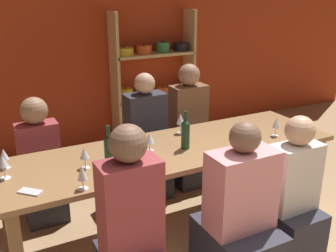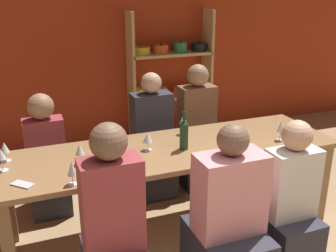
{
  "view_description": "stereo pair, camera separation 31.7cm",
  "coord_description": "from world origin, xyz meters",
  "px_view_note": "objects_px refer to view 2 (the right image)",
  "views": [
    {
      "loc": [
        -1.52,
        -0.95,
        1.97
      ],
      "look_at": [
        -0.15,
        1.7,
        0.9
      ],
      "focal_mm": 42.0,
      "sensor_mm": 36.0,
      "label": 1
    },
    {
      "loc": [
        -1.23,
        -1.08,
        1.97
      ],
      "look_at": [
        -0.15,
        1.7,
        0.9
      ],
      "focal_mm": 42.0,
      "sensor_mm": 36.0,
      "label": 2
    }
  ],
  "objects_px": {
    "wine_glass_red_b": "(281,127)",
    "wine_glass_red_d": "(80,150)",
    "shelf_unit": "(169,89)",
    "cell_phone": "(23,184)",
    "person_near_a": "(288,213)",
    "person_near_c": "(114,248)",
    "person_far_c": "(152,150)",
    "person_far_b": "(47,167)",
    "wine_bottle_dark": "(103,149)",
    "wine_glass_red_a": "(72,169)",
    "wine_glass_empty_b": "(1,155)",
    "person_far_a": "(196,140)",
    "wine_glass_white_a": "(148,138)",
    "wine_bottle_green": "(184,134)",
    "dining_table": "(173,157)",
    "wine_glass_empty_a": "(4,148)",
    "wine_glass_red_c": "(183,120)",
    "person_near_b": "(227,234)"
  },
  "relations": [
    {
      "from": "dining_table",
      "to": "person_near_b",
      "type": "bearing_deg",
      "value": -84.12
    },
    {
      "from": "wine_glass_red_b",
      "to": "wine_glass_red_d",
      "type": "bearing_deg",
      "value": 175.57
    },
    {
      "from": "wine_glass_white_a",
      "to": "person_far_b",
      "type": "xyz_separation_m",
      "value": [
        -0.73,
        0.68,
        -0.43
      ]
    },
    {
      "from": "wine_bottle_green",
      "to": "wine_glass_white_a",
      "type": "bearing_deg",
      "value": 162.89
    },
    {
      "from": "wine_glass_red_a",
      "to": "person_far_b",
      "type": "xyz_separation_m",
      "value": [
        -0.1,
        1.05,
        -0.44
      ]
    },
    {
      "from": "cell_phone",
      "to": "person_far_a",
      "type": "xyz_separation_m",
      "value": [
        1.69,
        0.94,
        -0.28
      ]
    },
    {
      "from": "shelf_unit",
      "to": "person_far_c",
      "type": "height_order",
      "value": "shelf_unit"
    },
    {
      "from": "dining_table",
      "to": "wine_glass_empty_b",
      "type": "xyz_separation_m",
      "value": [
        -1.26,
        0.04,
        0.2
      ]
    },
    {
      "from": "wine_glass_red_d",
      "to": "person_near_c",
      "type": "xyz_separation_m",
      "value": [
        0.07,
        -0.68,
        -0.38
      ]
    },
    {
      "from": "wine_glass_red_d",
      "to": "wine_glass_white_a",
      "type": "bearing_deg",
      "value": 8.02
    },
    {
      "from": "shelf_unit",
      "to": "cell_phone",
      "type": "bearing_deg",
      "value": -130.21
    },
    {
      "from": "person_far_a",
      "to": "wine_glass_red_c",
      "type": "bearing_deg",
      "value": 52.8
    },
    {
      "from": "person_near_a",
      "to": "person_far_c",
      "type": "relative_size",
      "value": 0.92
    },
    {
      "from": "wine_glass_empty_b",
      "to": "person_near_c",
      "type": "distance_m",
      "value": 1.04
    },
    {
      "from": "wine_glass_red_d",
      "to": "wine_glass_empty_a",
      "type": "bearing_deg",
      "value": 152.86
    },
    {
      "from": "dining_table",
      "to": "person_near_c",
      "type": "distance_m",
      "value": 1.0
    },
    {
      "from": "wine_glass_empty_a",
      "to": "wine_glass_red_c",
      "type": "distance_m",
      "value": 1.44
    },
    {
      "from": "wine_bottle_dark",
      "to": "person_near_a",
      "type": "distance_m",
      "value": 1.41
    },
    {
      "from": "wine_glass_empty_b",
      "to": "person_near_c",
      "type": "xyz_separation_m",
      "value": [
        0.59,
        -0.77,
        -0.39
      ]
    },
    {
      "from": "dining_table",
      "to": "wine_glass_white_a",
      "type": "xyz_separation_m",
      "value": [
        -0.2,
        0.03,
        0.19
      ]
    },
    {
      "from": "wine_glass_red_a",
      "to": "wine_bottle_green",
      "type": "bearing_deg",
      "value": 17.18
    },
    {
      "from": "dining_table",
      "to": "person_far_b",
      "type": "bearing_deg",
      "value": 142.59
    },
    {
      "from": "shelf_unit",
      "to": "wine_glass_red_a",
      "type": "height_order",
      "value": "shelf_unit"
    },
    {
      "from": "person_far_a",
      "to": "person_near_b",
      "type": "height_order",
      "value": "person_far_a"
    },
    {
      "from": "wine_glass_red_d",
      "to": "person_far_b",
      "type": "distance_m",
      "value": 0.9
    },
    {
      "from": "wine_glass_red_b",
      "to": "wine_glass_empty_b",
      "type": "distance_m",
      "value": 2.17
    },
    {
      "from": "wine_glass_red_c",
      "to": "person_far_a",
      "type": "distance_m",
      "value": 0.7
    },
    {
      "from": "shelf_unit",
      "to": "wine_glass_empty_a",
      "type": "height_order",
      "value": "shelf_unit"
    },
    {
      "from": "wine_glass_red_d",
      "to": "person_near_a",
      "type": "height_order",
      "value": "person_near_a"
    },
    {
      "from": "wine_glass_red_a",
      "to": "cell_phone",
      "type": "xyz_separation_m",
      "value": [
        -0.31,
        0.11,
        -0.1
      ]
    },
    {
      "from": "wine_glass_white_a",
      "to": "wine_glass_red_d",
      "type": "xyz_separation_m",
      "value": [
        -0.54,
        -0.08,
        0.01
      ]
    },
    {
      "from": "person_near_a",
      "to": "dining_table",
      "type": "bearing_deg",
      "value": 131.59
    },
    {
      "from": "cell_phone",
      "to": "person_far_c",
      "type": "relative_size",
      "value": 0.13
    },
    {
      "from": "person_far_a",
      "to": "person_near_c",
      "type": "relative_size",
      "value": 0.98
    },
    {
      "from": "wine_bottle_green",
      "to": "person_near_c",
      "type": "distance_m",
      "value": 1.07
    },
    {
      "from": "wine_glass_red_b",
      "to": "person_near_b",
      "type": "relative_size",
      "value": 0.14
    },
    {
      "from": "wine_glass_red_a",
      "to": "cell_phone",
      "type": "height_order",
      "value": "wine_glass_red_a"
    },
    {
      "from": "person_near_a",
      "to": "person_near_c",
      "type": "distance_m",
      "value": 1.29
    },
    {
      "from": "wine_glass_red_d",
      "to": "person_far_b",
      "type": "height_order",
      "value": "person_far_b"
    },
    {
      "from": "person_far_a",
      "to": "person_far_c",
      "type": "height_order",
      "value": "person_far_a"
    },
    {
      "from": "wine_glass_red_a",
      "to": "person_near_c",
      "type": "bearing_deg",
      "value": -67.13
    },
    {
      "from": "wine_bottle_green",
      "to": "person_far_b",
      "type": "xyz_separation_m",
      "value": [
        -1.01,
        0.77,
        -0.45
      ]
    },
    {
      "from": "wine_glass_white_a",
      "to": "wine_glass_red_c",
      "type": "height_order",
      "value": "wine_glass_red_c"
    },
    {
      "from": "shelf_unit",
      "to": "person_far_b",
      "type": "relative_size",
      "value": 1.52
    },
    {
      "from": "wine_glass_red_a",
      "to": "person_far_a",
      "type": "bearing_deg",
      "value": 37.2
    },
    {
      "from": "wine_glass_white_a",
      "to": "wine_glass_empty_a",
      "type": "relative_size",
      "value": 0.98
    },
    {
      "from": "cell_phone",
      "to": "wine_glass_empty_b",
      "type": "bearing_deg",
      "value": 113.25
    },
    {
      "from": "shelf_unit",
      "to": "wine_glass_empty_b",
      "type": "xyz_separation_m",
      "value": [
        -2.03,
        -1.98,
        0.19
      ]
    },
    {
      "from": "cell_phone",
      "to": "wine_glass_red_b",
      "type": "bearing_deg",
      "value": 1.58
    },
    {
      "from": "person_far_c",
      "to": "person_far_b",
      "type": "bearing_deg",
      "value": -1.27
    }
  ]
}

